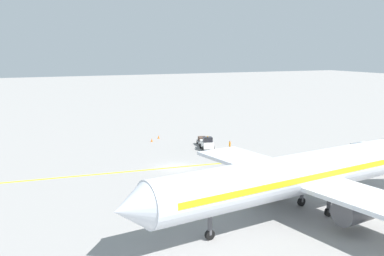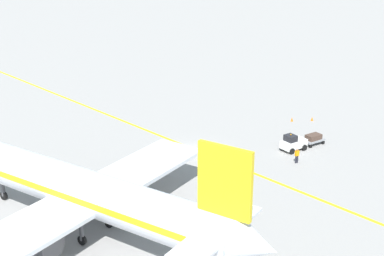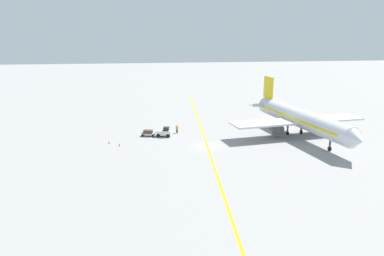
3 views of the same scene
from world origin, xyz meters
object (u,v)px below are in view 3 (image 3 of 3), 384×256
Objects in this scene: baggage_tug_white at (164,132)px; traffic_cone_near_nose at (279,121)px; airplane_at_gate at (300,118)px; baggage_cart_trailing at (148,132)px; traffic_cone_mid_apron at (109,142)px; traffic_cone_by_wingtip at (119,145)px; ground_crew_worker at (177,129)px.

traffic_cone_near_nose is (-27.57, -8.24, -0.63)m from baggage_tug_white.
airplane_at_gate is 64.54× the size of traffic_cone_near_nose.
baggage_tug_white is 3.30m from baggage_cart_trailing.
airplane_at_gate is 64.54× the size of traffic_cone_mid_apron.
traffic_cone_mid_apron is (10.69, 3.61, -0.63)m from baggage_tug_white.
traffic_cone_mid_apron is 1.00× the size of traffic_cone_by_wingtip.
baggage_tug_white is at bearing 165.88° from baggage_cart_trailing.
ground_crew_worker is 14.76m from traffic_cone_mid_apron.
baggage_tug_white is at bearing -161.37° from traffic_cone_mid_apron.
ground_crew_worker is 3.05× the size of traffic_cone_mid_apron.
ground_crew_worker reaches higher than traffic_cone_by_wingtip.
baggage_tug_white is 5.96× the size of traffic_cone_near_nose.
baggage_cart_trailing is 6.21m from ground_crew_worker.
airplane_at_gate is 24.99m from ground_crew_worker.
ground_crew_worker is at bearing -141.95° from baggage_tug_white.
ground_crew_worker is 13.89m from traffic_cone_by_wingtip.
baggage_cart_trailing is at bearing 13.58° from traffic_cone_near_nose.
ground_crew_worker is at bearing 13.66° from traffic_cone_near_nose.
traffic_cone_by_wingtip is at bearing 32.20° from baggage_tug_white.
baggage_cart_trailing is at bearing -8.67° from airplane_at_gate.
ground_crew_worker is (-2.85, -2.23, 0.01)m from baggage_tug_white.
traffic_cone_by_wingtip is (11.54, 7.70, -0.63)m from ground_crew_worker.
traffic_cone_near_nose is at bearing -93.01° from airplane_at_gate.
baggage_cart_trailing is (3.20, -0.80, -0.14)m from baggage_tug_white.
baggage_cart_trailing is 8.36m from traffic_cone_by_wingtip.
traffic_cone_near_nose is at bearing -163.37° from baggage_tug_white.
baggage_cart_trailing reaches higher than traffic_cone_mid_apron.
airplane_at_gate is at bearing -177.30° from traffic_cone_by_wingtip.
baggage_tug_white reaches higher than traffic_cone_near_nose.
airplane_at_gate is 30.63m from baggage_cart_trailing.
traffic_cone_mid_apron is (38.26, 11.84, 0.00)m from traffic_cone_near_nose.
traffic_cone_by_wingtip is (36.26, 13.71, 0.00)m from traffic_cone_near_nose.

